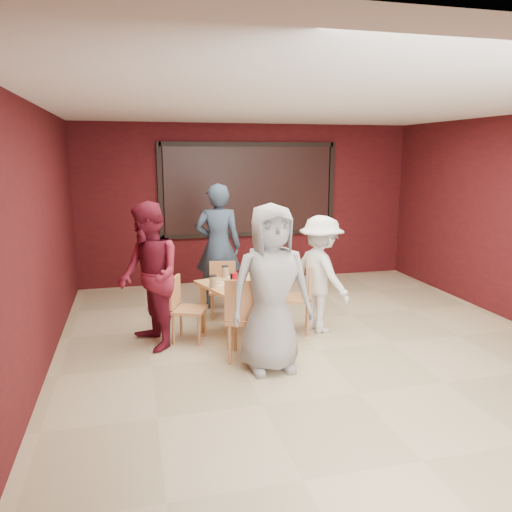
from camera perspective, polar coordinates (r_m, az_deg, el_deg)
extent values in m
plane|color=tan|center=(6.05, 6.96, -10.62)|extent=(7.00, 7.00, 0.00)
cube|color=black|center=(8.93, -0.76, 7.57)|extent=(3.00, 0.02, 1.50)
cube|color=tan|center=(6.27, -1.85, -3.28)|extent=(1.10, 1.10, 0.04)
cylinder|color=tan|center=(6.50, -6.05, -5.94)|extent=(0.06, 0.06, 0.65)
cylinder|color=tan|center=(6.82, -0.78, -5.04)|extent=(0.06, 0.06, 0.65)
cylinder|color=tan|center=(5.92, -3.05, -7.69)|extent=(0.06, 0.06, 0.65)
cylinder|color=tan|center=(6.27, 2.56, -6.58)|extent=(0.06, 0.06, 0.65)
cylinder|color=silver|center=(6.00, -1.29, -3.71)|extent=(0.22, 0.22, 0.01)
cone|color=#C08143|center=(6.00, -1.29, -3.58)|extent=(0.20, 0.20, 0.02)
cylinder|color=beige|center=(5.94, 0.02, -3.25)|extent=(0.09, 0.09, 0.14)
cylinder|color=black|center=(5.92, 0.02, -2.54)|extent=(0.09, 0.09, 0.01)
cylinder|color=silver|center=(6.52, -2.36, -2.48)|extent=(0.22, 0.22, 0.01)
cone|color=#C08143|center=(6.52, -2.36, -2.35)|extent=(0.20, 0.20, 0.02)
cylinder|color=beige|center=(6.57, -3.54, -1.82)|extent=(0.09, 0.09, 0.14)
cylinder|color=black|center=(6.55, -3.55, -1.17)|extent=(0.09, 0.09, 0.01)
cylinder|color=silver|center=(6.21, -4.33, -3.22)|extent=(0.22, 0.22, 0.01)
cone|color=#C08143|center=(6.21, -4.33, -3.08)|extent=(0.20, 0.20, 0.02)
cylinder|color=beige|center=(6.07, -4.93, -2.96)|extent=(0.09, 0.09, 0.14)
cylinder|color=black|center=(6.05, -4.94, -2.27)|extent=(0.09, 0.09, 0.01)
cylinder|color=silver|center=(6.33, 0.59, -2.92)|extent=(0.22, 0.22, 0.01)
cone|color=#C08143|center=(6.32, 0.59, -2.79)|extent=(0.20, 0.20, 0.02)
cylinder|color=beige|center=(6.44, 1.04, -2.06)|extent=(0.09, 0.09, 0.14)
cylinder|color=black|center=(6.43, 1.04, -1.40)|extent=(0.09, 0.09, 0.01)
cylinder|color=silver|center=(6.24, -1.14, -2.70)|extent=(0.06, 0.06, 0.10)
cylinder|color=silver|center=(6.19, -1.54, -2.90)|extent=(0.05, 0.05, 0.08)
cylinder|color=#B20C1C|center=(6.19, -2.43, -2.62)|extent=(0.07, 0.07, 0.15)
cube|color=black|center=(6.34, -2.44, -2.48)|extent=(0.12, 0.06, 0.10)
cube|color=#BE714A|center=(5.62, -0.81, -7.11)|extent=(0.60, 0.60, 0.04)
cylinder|color=#BE714A|center=(5.86, 1.31, -8.90)|extent=(0.04, 0.04, 0.45)
cylinder|color=#BE714A|center=(5.91, -2.37, -8.73)|extent=(0.04, 0.04, 0.45)
cylinder|color=#BE714A|center=(5.51, 0.89, -10.27)|extent=(0.04, 0.04, 0.45)
cylinder|color=#BE714A|center=(5.56, -3.03, -10.07)|extent=(0.04, 0.04, 0.45)
cube|color=#BE714A|center=(5.34, -1.13, -5.12)|extent=(0.45, 0.21, 0.44)
cube|color=#BE714A|center=(7.07, -3.84, -3.98)|extent=(0.44, 0.44, 0.04)
cylinder|color=#BE714A|center=(6.99, -5.07, -5.91)|extent=(0.03, 0.03, 0.36)
cylinder|color=#BE714A|center=(6.98, -2.58, -5.89)|extent=(0.03, 0.03, 0.36)
cylinder|color=#BE714A|center=(7.27, -4.99, -5.19)|extent=(0.03, 0.03, 0.36)
cylinder|color=#BE714A|center=(7.27, -2.60, -5.17)|extent=(0.03, 0.03, 0.36)
cube|color=#BE714A|center=(7.18, -3.84, -1.98)|extent=(0.37, 0.10, 0.36)
cube|color=#BE714A|center=(6.22, -7.64, -6.12)|extent=(0.51, 0.51, 0.04)
cylinder|color=#BE714A|center=(6.10, -6.54, -8.50)|extent=(0.03, 0.03, 0.38)
cylinder|color=#BE714A|center=(6.39, -5.84, -7.55)|extent=(0.03, 0.03, 0.38)
cylinder|color=#BE714A|center=(6.18, -9.40, -8.31)|extent=(0.03, 0.03, 0.38)
cylinder|color=#BE714A|center=(6.47, -8.57, -7.38)|extent=(0.03, 0.03, 0.38)
cube|color=#BE714A|center=(6.20, -9.27, -4.07)|extent=(0.18, 0.37, 0.37)
cube|color=#BE714A|center=(6.48, 4.36, -4.82)|extent=(0.55, 0.55, 0.04)
cylinder|color=#BE714A|center=(6.72, 2.81, -6.29)|extent=(0.04, 0.04, 0.43)
cylinder|color=#BE714A|center=(6.39, 2.73, -7.27)|extent=(0.04, 0.04, 0.43)
cylinder|color=#BE714A|center=(6.73, 5.85, -6.33)|extent=(0.04, 0.04, 0.43)
cylinder|color=#BE714A|center=(6.39, 5.94, -7.31)|extent=(0.04, 0.04, 0.43)
cube|color=#BE714A|center=(6.42, 6.17, -2.70)|extent=(0.17, 0.43, 0.42)
imported|color=gray|center=(5.23, 1.74, -3.74)|extent=(0.89, 0.60, 1.79)
imported|color=#2E3E53|center=(7.40, -4.34, 1.08)|extent=(0.76, 0.58, 1.86)
imported|color=maroon|center=(5.96, -12.12, -2.29)|extent=(0.88, 1.00, 1.75)
imported|color=white|center=(6.48, 7.39, -2.07)|extent=(0.85, 1.11, 1.51)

